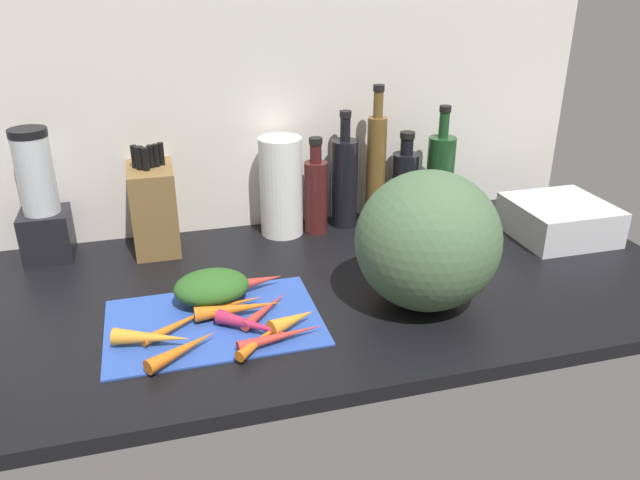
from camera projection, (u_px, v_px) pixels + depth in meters
ground_plane at (316, 288)px, 142.36cm from camera, size 170.00×80.00×3.00cm
wall_back at (277, 114)px, 163.28cm from camera, size 170.00×3.00×60.00cm
cutting_board at (214, 321)px, 125.59cm from camera, size 42.43×28.68×0.80cm
carrot_0 at (266, 309)px, 127.05cm from camera, size 12.20×12.38×2.24cm
carrot_1 at (262, 338)px, 117.34cm from camera, size 11.77×11.38×2.18cm
carrot_2 at (254, 325)px, 120.83cm from camera, size 14.14×12.69×2.88cm
carrot_3 at (152, 338)px, 116.56cm from camera, size 14.86×7.75×3.26cm
carrot_4 at (231, 304)px, 129.05cm from camera, size 14.25×4.95×2.02cm
carrot_5 at (183, 349)px, 113.53cm from camera, size 14.36×10.78×2.84cm
carrot_6 at (293, 320)px, 122.10cm from camera, size 10.90×7.44×3.45cm
carrot_7 at (253, 282)px, 136.27cm from camera, size 14.11×6.12×3.52cm
carrot_8 at (239, 308)px, 126.47cm from camera, size 17.79×3.27×3.06cm
carrot_9 at (282, 336)px, 117.97cm from camera, size 17.83×5.55×2.32cm
carrot_10 at (180, 323)px, 122.31cm from camera, size 15.45×11.20×2.02cm
carrot_greens_pile at (211, 287)px, 130.96cm from camera, size 15.73×12.10×6.66cm
winter_squash at (428, 241)px, 127.37cm from camera, size 29.95×29.13×28.96cm
knife_block at (154, 207)px, 154.32cm from camera, size 10.67×16.84×26.76cm
blender_appliance at (41, 204)px, 148.16cm from camera, size 11.26×11.26×32.05cm
paper_towel_roll at (281, 187)px, 162.04cm from camera, size 11.07×11.07×25.96cm
bottle_0 at (316, 194)px, 163.77cm from camera, size 6.05×6.05×25.75cm
bottle_1 at (344, 181)px, 167.78cm from camera, size 7.42×7.42×31.41cm
bottle_2 at (376, 168)px, 166.84cm from camera, size 5.16×5.16×37.91cm
bottle_3 at (405, 184)px, 172.06cm from camera, size 7.48×7.48×24.94cm
bottle_4 at (440, 177)px, 170.47cm from camera, size 7.47×7.47×32.10cm
dish_rack at (559, 220)px, 163.58cm from camera, size 23.85×23.36×9.30cm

